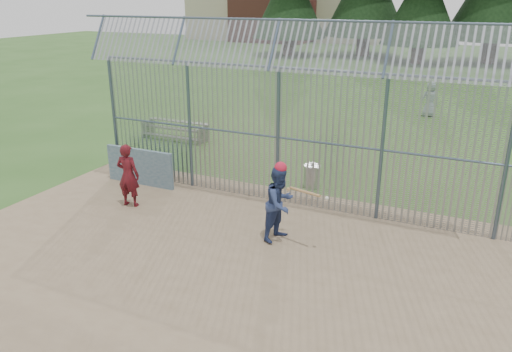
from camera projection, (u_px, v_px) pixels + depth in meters
The scene contains 12 objects.
ground at pixel (221, 251), 12.16m from camera, with size 120.00×120.00×0.00m, color #2D511E.
dirt_infield at pixel (211, 260), 11.73m from camera, with size 14.00×10.00×0.02m, color #756047.
dugout_wall at pixel (140, 167), 16.24m from camera, with size 2.50×0.12×1.20m, color #38566B.
batter at pixel (280, 204), 12.45m from camera, with size 0.94×0.73×1.93m, color navy.
onlooker at pixel (128, 175), 14.47m from camera, with size 0.69×0.45×1.88m, color maroon.
bg_kid_standing at pixel (430, 99), 25.32m from camera, with size 0.88×0.57×1.80m, color slate.
bg_kid_seated at pixel (430, 108), 25.63m from camera, with size 0.52×0.22×0.88m, color slate.
batting_gear at pixel (284, 172), 12.09m from camera, with size 1.45×0.44×0.70m.
trash_can at pixel (312, 176), 16.11m from camera, with size 0.56×0.56×0.82m.
bleacher at pixel (175, 130), 21.52m from camera, with size 3.00×0.95×0.72m.
backstop_fence at pixel (338, 133), 13.55m from camera, with size 20.09×0.81×5.30m.
distant_buildings at pixel (271, 13), 68.26m from camera, with size 26.50×10.50×8.00m.
Camera 1 is at (5.33, -9.42, 5.88)m, focal length 35.00 mm.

